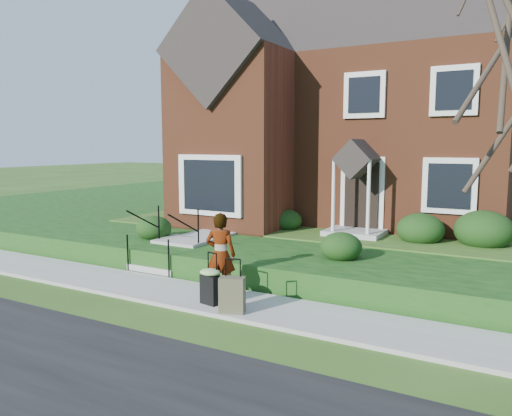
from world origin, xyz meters
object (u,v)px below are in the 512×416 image
Objects in this scene: front_steps at (174,250)px; woman at (221,255)px; suitcase_black at (210,284)px; suitcase_olive at (232,295)px.

woman is (2.55, -1.64, 0.48)m from front_steps.
front_steps is 1.97× the size of suitcase_black.
front_steps is at bearing -47.67° from woman.
front_steps is at bearing 124.73° from suitcase_olive.
front_steps is 4.09m from suitcase_olive.
front_steps is 3.45m from suitcase_black.
suitcase_black is at bearing 86.95° from woman.
woman is 1.20m from suitcase_olive.
woman reaches higher than front_steps.
woman is 0.74m from suitcase_black.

